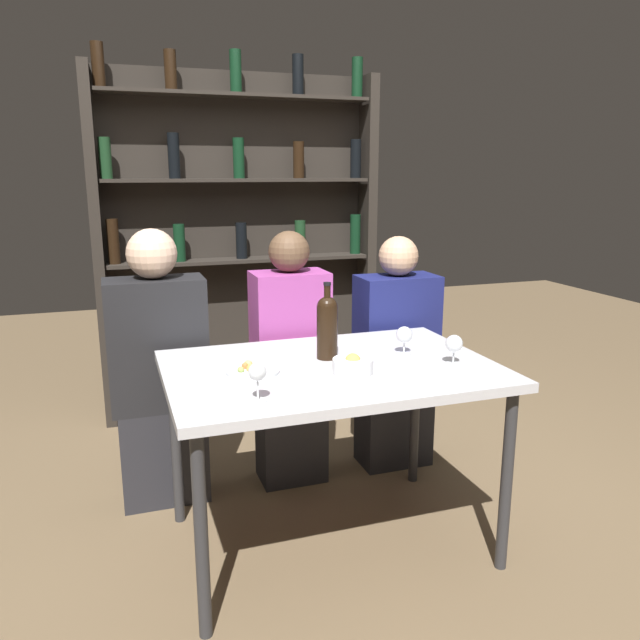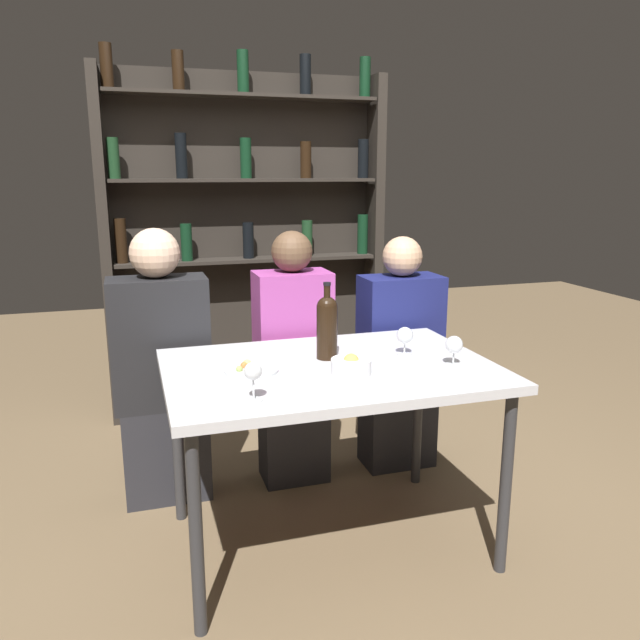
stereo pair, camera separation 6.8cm
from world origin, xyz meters
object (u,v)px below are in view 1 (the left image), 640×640
wine_bottle (327,324)px  food_plate_0 (252,370)px  seated_person_right (395,360)px  seated_person_center (290,366)px  wine_glass_2 (404,336)px  wine_glass_1 (257,374)px  snack_bowl (353,365)px  wine_glass_0 (454,345)px  seated_person_left (159,377)px

wine_bottle → food_plate_0: bearing=-165.6°
seated_person_right → seated_person_center: bearing=-180.0°
wine_bottle → seated_person_right: 0.80m
wine_glass_2 → seated_person_center: size_ratio=0.09×
wine_glass_1 → wine_glass_2: 0.76m
wine_glass_1 → food_plate_0: wine_glass_1 is taller
wine_glass_2 → food_plate_0: wine_glass_2 is taller
wine_glass_1 → snack_bowl: bearing=23.3°
wine_glass_0 → seated_person_left: (-1.05, 0.72, -0.25)m
wine_glass_1 → seated_person_right: size_ratio=0.11×
food_plate_0 → seated_person_center: size_ratio=0.16×
wine_glass_1 → food_plate_0: (0.05, 0.30, -0.08)m
seated_person_right → wine_glass_0: bearing=-98.3°
wine_glass_1 → wine_glass_2: size_ratio=1.14×
wine_glass_0 → seated_person_left: size_ratio=0.09×
wine_bottle → wine_glass_2: (0.32, -0.04, -0.06)m
wine_glass_0 → wine_glass_1: size_ratio=0.89×
wine_glass_0 → seated_person_left: seated_person_left is taller
seated_person_right → seated_person_left: bearing=-180.0°
food_plate_0 → seated_person_left: bearing=117.3°
seated_person_left → seated_person_center: bearing=0.0°
seated_person_center → food_plate_0: bearing=-118.6°
wine_bottle → seated_person_center: bearing=91.5°
seated_person_center → wine_glass_0: bearing=-58.2°
food_plate_0 → wine_glass_2: bearing=3.6°
wine_glass_2 → seated_person_left: bearing=150.4°
wine_glass_1 → seated_person_left: (-0.25, 0.87, -0.26)m
seated_person_center → seated_person_right: bearing=0.0°
wine_glass_1 → snack_bowl: 0.44m
wine_glass_0 → seated_person_center: (-0.45, 0.72, -0.26)m
wine_bottle → wine_glass_2: size_ratio=2.69×
wine_glass_1 → seated_person_left: seated_person_left is taller
wine_bottle → wine_glass_2: bearing=-7.8°
wine_bottle → wine_glass_1: size_ratio=2.36×
wine_glass_1 → seated_person_center: seated_person_center is taller
wine_glass_1 → seated_person_center: size_ratio=0.11×
wine_glass_2 → food_plate_0: size_ratio=0.57×
food_plate_0 → snack_bowl: size_ratio=1.34×
wine_glass_1 → snack_bowl: size_ratio=0.87×
snack_bowl → seated_person_right: (0.51, 0.70, -0.23)m
wine_glass_2 → seated_person_right: seated_person_right is taller
wine_glass_0 → wine_glass_1: wine_glass_1 is taller
wine_glass_2 → food_plate_0: 0.64m
snack_bowl → seated_person_left: 0.97m
food_plate_0 → seated_person_right: bearing=33.5°
seated_person_left → seated_person_right: bearing=0.0°
wine_glass_0 → seated_person_left: 1.30m
seated_person_center → snack_bowl: bearing=-86.9°
seated_person_center → seated_person_right: size_ratio=1.04×
food_plate_0 → seated_person_right: (0.86, 0.57, -0.21)m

